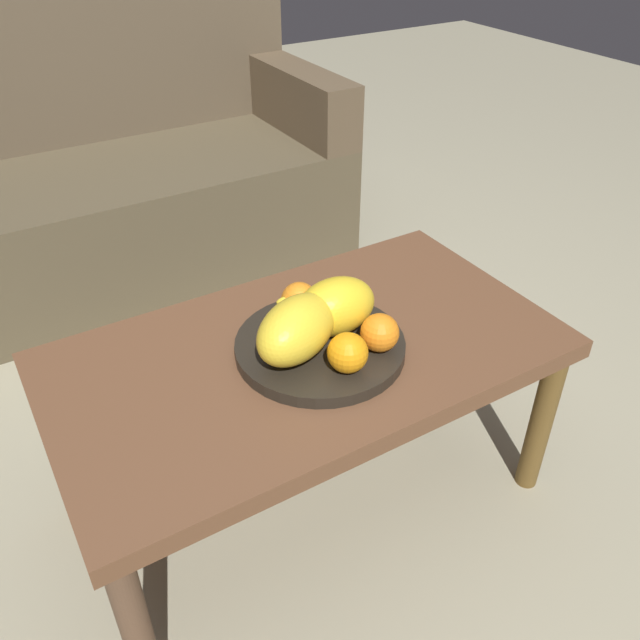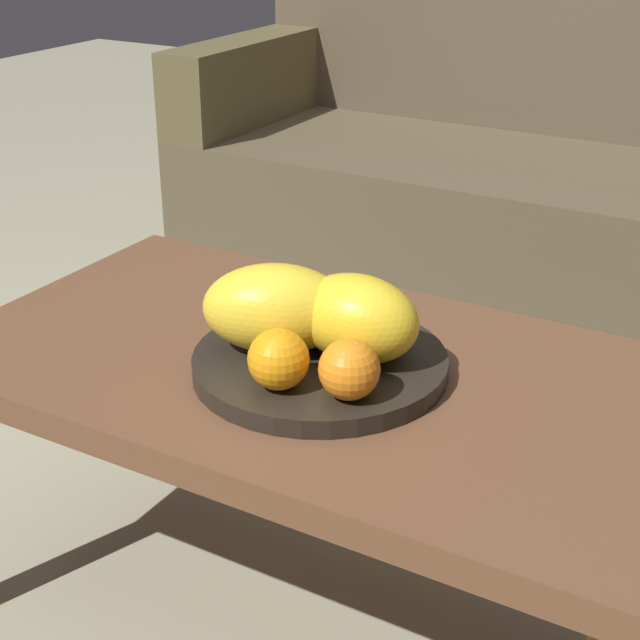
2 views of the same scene
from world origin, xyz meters
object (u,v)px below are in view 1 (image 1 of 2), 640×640
(melon_smaller_beside, at_px, (296,329))
(banana_bunch, at_px, (312,307))
(orange_front, at_px, (348,353))
(couch, at_px, (86,190))
(orange_right, at_px, (380,333))
(fruit_bowl, at_px, (320,346))
(orange_left, at_px, (299,300))
(melon_large_front, at_px, (335,306))
(coffee_table, at_px, (307,368))

(melon_smaller_beside, bearing_deg, banana_bunch, 45.73)
(banana_bunch, bearing_deg, orange_front, -97.99)
(couch, xyz_separation_m, orange_right, (0.22, -1.38, 0.19))
(couch, xyz_separation_m, banana_bunch, (0.16, -1.23, 0.18))
(orange_right, bearing_deg, fruit_bowl, 137.47)
(fruit_bowl, relative_size, orange_front, 4.41)
(fruit_bowl, distance_m, orange_left, 0.11)
(fruit_bowl, xyz_separation_m, melon_smaller_beside, (-0.06, -0.01, 0.07))
(fruit_bowl, distance_m, orange_front, 0.11)
(melon_smaller_beside, height_order, orange_right, melon_smaller_beside)
(couch, relative_size, banana_bunch, 9.81)
(melon_large_front, height_order, orange_left, melon_large_front)
(melon_smaller_beside, bearing_deg, melon_large_front, 15.58)
(fruit_bowl, height_order, orange_front, orange_front)
(couch, distance_m, orange_left, 1.23)
(coffee_table, relative_size, banana_bunch, 5.79)
(melon_smaller_beside, height_order, orange_left, melon_smaller_beside)
(coffee_table, relative_size, orange_right, 13.58)
(melon_smaller_beside, distance_m, banana_bunch, 0.12)
(couch, bearing_deg, coffee_table, -84.56)
(melon_large_front, bearing_deg, orange_front, -111.73)
(banana_bunch, bearing_deg, orange_right, -67.28)
(fruit_bowl, distance_m, melon_large_front, 0.08)
(coffee_table, distance_m, orange_front, 0.17)
(couch, xyz_separation_m, melon_large_front, (0.18, -1.29, 0.21))
(couch, height_order, melon_smaller_beside, couch)
(orange_left, bearing_deg, couch, 96.98)
(orange_right, bearing_deg, orange_left, 113.39)
(orange_right, height_order, banana_bunch, orange_right)
(couch, height_order, melon_large_front, couch)
(melon_large_front, bearing_deg, coffee_table, 171.90)
(melon_large_front, xyz_separation_m, banana_bunch, (-0.02, 0.05, -0.03))
(coffee_table, xyz_separation_m, orange_right, (0.10, -0.10, 0.11))
(melon_large_front, bearing_deg, couch, 98.09)
(melon_large_front, distance_m, melon_smaller_beside, 0.11)
(couch, distance_m, orange_right, 1.41)
(fruit_bowl, relative_size, melon_large_front, 2.00)
(fruit_bowl, height_order, orange_right, orange_right)
(banana_bunch, bearing_deg, melon_large_front, -68.08)
(orange_left, bearing_deg, orange_front, -93.03)
(couch, relative_size, orange_right, 23.01)
(melon_large_front, distance_m, banana_bunch, 0.06)
(melon_smaller_beside, bearing_deg, couch, 93.50)
(fruit_bowl, bearing_deg, orange_left, 84.48)
(orange_front, relative_size, banana_bunch, 0.43)
(melon_smaller_beside, height_order, orange_front, melon_smaller_beside)
(coffee_table, relative_size, melon_large_front, 6.07)
(melon_smaller_beside, bearing_deg, coffee_table, 42.03)
(melon_large_front, xyz_separation_m, melon_smaller_beside, (-0.10, -0.03, 0.00))
(orange_front, bearing_deg, melon_smaller_beside, 123.79)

